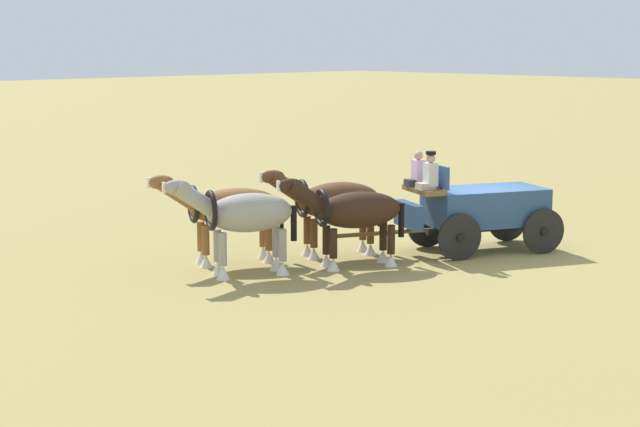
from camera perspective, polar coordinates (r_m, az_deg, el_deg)
The scene contains 6 objects.
ground_plane at distance 25.71m, azimuth 9.17°, elevation -2.04°, with size 220.00×220.00×0.00m, color #9E8C4C.
show_wagon at distance 25.42m, azimuth 8.86°, elevation 0.35°, with size 5.61×3.24×2.57m.
draft_horse_rear_near at distance 23.30m, azimuth 1.83°, elevation 0.05°, with size 2.93×1.73×2.13m.
draft_horse_rear_off at distance 24.50m, azimuth 0.74°, elevation 0.60°, with size 2.98×1.77×2.16m.
draft_horse_lead_near at distance 22.48m, azimuth -4.33°, elevation -0.13°, with size 2.86×1.71×2.21m.
draft_horse_lead_off at distance 23.73m, azimuth -5.17°, elevation 0.26°, with size 3.04×1.78×2.16m.
Camera 1 is at (20.23, 15.00, 5.14)m, focal length 57.20 mm.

